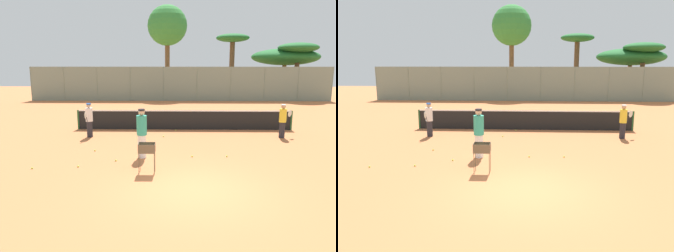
# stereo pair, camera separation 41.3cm
# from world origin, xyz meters

# --- Properties ---
(ground_plane) EXTENTS (80.00, 80.00, 0.00)m
(ground_plane) POSITION_xyz_m (0.00, 0.00, 0.00)
(ground_plane) COLOR #C67242
(tennis_net) EXTENTS (11.78, 0.10, 1.07)m
(tennis_net) POSITION_xyz_m (0.00, 8.69, 0.56)
(tennis_net) COLOR #26592D
(tennis_net) RESTS_ON ground_plane
(back_fence) EXTENTS (28.42, 0.08, 3.20)m
(back_fence) POSITION_xyz_m (0.00, 22.00, 1.60)
(back_fence) COLOR gray
(back_fence) RESTS_ON ground_plane
(tree_0) EXTENTS (3.87, 3.87, 5.49)m
(tree_0) POSITION_xyz_m (11.50, 24.01, 4.85)
(tree_0) COLOR brown
(tree_0) RESTS_ON ground_plane
(tree_1) EXTENTS (6.93, 6.93, 5.01)m
(tree_1) POSITION_xyz_m (11.04, 26.31, 4.13)
(tree_1) COLOR brown
(tree_1) RESTS_ON ground_plane
(tree_2) EXTENTS (3.46, 3.46, 6.54)m
(tree_2) POSITION_xyz_m (5.53, 26.54, 5.69)
(tree_2) COLOR brown
(tree_2) RESTS_ON ground_plane
(tree_3) EXTENTS (4.08, 4.08, 9.35)m
(tree_3) POSITION_xyz_m (-1.31, 25.87, 7.22)
(tree_3) COLOR brown
(tree_3) RESTS_ON ground_plane
(player_white_outfit) EXTENTS (0.40, 0.96, 1.91)m
(player_white_outfit) POSITION_xyz_m (-1.79, 3.33, 0.99)
(player_white_outfit) COLOR white
(player_white_outfit) RESTS_ON ground_plane
(player_red_cap) EXTENTS (0.35, 0.90, 1.68)m
(player_red_cap) POSITION_xyz_m (-4.73, 6.79, 0.87)
(player_red_cap) COLOR #26262D
(player_red_cap) RESTS_ON ground_plane
(player_yellow_shirt) EXTENTS (0.78, 0.59, 1.65)m
(player_yellow_shirt) POSITION_xyz_m (4.76, 6.85, 0.86)
(player_yellow_shirt) COLOR #26262D
(player_yellow_shirt) RESTS_ON ground_plane
(ball_cart) EXTENTS (0.56, 0.41, 1.02)m
(ball_cart) POSITION_xyz_m (-1.44, 1.53, 0.78)
(ball_cart) COLOR brown
(ball_cart) RESTS_ON ground_plane
(tennis_ball_0) EXTENTS (0.07, 0.07, 0.07)m
(tennis_ball_0) POSITION_xyz_m (-3.94, 2.08, 0.03)
(tennis_ball_0) COLOR #D1E54C
(tennis_ball_0) RESTS_ON ground_plane
(tennis_ball_1) EXTENTS (0.07, 0.07, 0.07)m
(tennis_ball_1) POSITION_xyz_m (-2.73, 2.80, 0.03)
(tennis_ball_1) COLOR #D1E54C
(tennis_ball_1) RESTS_ON ground_plane
(tennis_ball_2) EXTENTS (0.07, 0.07, 0.07)m
(tennis_ball_2) POSITION_xyz_m (-1.08, 6.89, 0.03)
(tennis_ball_2) COLOR #D1E54C
(tennis_ball_2) RESTS_ON ground_plane
(tennis_ball_3) EXTENTS (0.07, 0.07, 0.07)m
(tennis_ball_3) POSITION_xyz_m (-5.50, 1.85, 0.03)
(tennis_ball_3) COLOR #D1E54C
(tennis_ball_3) RESTS_ON ground_plane
(tennis_ball_4) EXTENTS (0.07, 0.07, 0.07)m
(tennis_ball_4) POSITION_xyz_m (1.53, 3.46, 0.03)
(tennis_ball_4) COLOR #D1E54C
(tennis_ball_4) RESTS_ON ground_plane
(tennis_ball_5) EXTENTS (0.07, 0.07, 0.07)m
(tennis_ball_5) POSITION_xyz_m (0.17, 3.42, 0.03)
(tennis_ball_5) COLOR #D1E54C
(tennis_ball_5) RESTS_ON ground_plane
(tennis_ball_6) EXTENTS (0.07, 0.07, 0.07)m
(tennis_ball_6) POSITION_xyz_m (-0.46, 8.37, 0.03)
(tennis_ball_6) COLOR #D1E54C
(tennis_ball_6) RESTS_ON ground_plane
(tennis_ball_7) EXTENTS (0.07, 0.07, 0.07)m
(tennis_ball_7) POSITION_xyz_m (-3.85, 4.19, 0.03)
(tennis_ball_7) COLOR #D1E54C
(tennis_ball_7) RESTS_ON ground_plane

